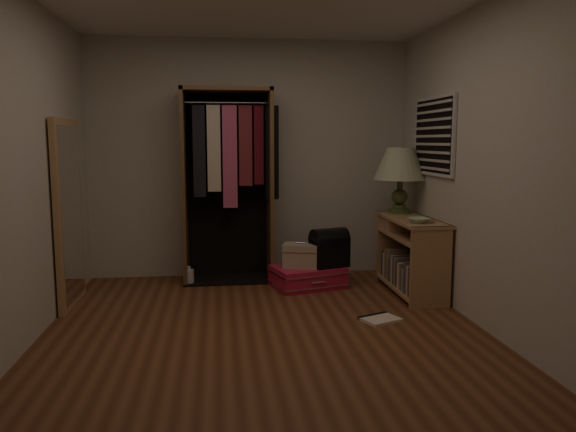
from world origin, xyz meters
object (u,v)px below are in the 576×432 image
object	(u,v)px
table_lamp	(400,165)
white_jug	(189,277)
pink_suitcase	(308,277)
black_bag	(329,247)
console_bookshelf	(410,253)
train_case	(301,255)
floor_mirror	(69,213)
open_wardrobe	(230,168)

from	to	relation	value
table_lamp	white_jug	size ratio (longest dim) A/B	3.51
pink_suitcase	black_bag	distance (m)	0.38
console_bookshelf	train_case	size ratio (longest dim) A/B	2.74
floor_mirror	pink_suitcase	xyz separation A→B (m)	(2.26, 0.34, -0.74)
train_case	white_jug	size ratio (longest dim) A/B	2.09
floor_mirror	train_case	distance (m)	2.26
black_bag	table_lamp	distance (m)	1.13
open_wardrobe	black_bag	bearing A→B (deg)	-24.51
open_wardrobe	white_jug	world-z (taller)	open_wardrobe
console_bookshelf	white_jug	world-z (taller)	console_bookshelf
pink_suitcase	table_lamp	bearing A→B (deg)	-11.60
floor_mirror	white_jug	distance (m)	1.42
train_case	table_lamp	bearing A→B (deg)	19.77
open_wardrobe	train_case	distance (m)	1.20
black_bag	white_jug	bearing A→B (deg)	150.31
open_wardrobe	train_case	bearing A→B (deg)	-32.35
floor_mirror	pink_suitcase	bearing A→B (deg)	8.59
black_bag	open_wardrobe	bearing A→B (deg)	136.88
black_bag	white_jug	xyz separation A→B (m)	(-1.45, 0.28, -0.34)
console_bookshelf	pink_suitcase	world-z (taller)	console_bookshelf
open_wardrobe	floor_mirror	bearing A→B (deg)	-152.60
floor_mirror	black_bag	size ratio (longest dim) A/B	4.01
open_wardrobe	pink_suitcase	xyz separation A→B (m)	(0.77, -0.43, -1.10)
floor_mirror	black_bag	xyz separation A→B (m)	(2.48, 0.32, -0.43)
console_bookshelf	open_wardrobe	xyz separation A→B (m)	(-1.75, 0.73, 0.82)
table_lamp	white_jug	bearing A→B (deg)	175.27
floor_mirror	white_jug	size ratio (longest dim) A/B	8.70
open_wardrobe	black_bag	size ratio (longest dim) A/B	4.83
train_case	console_bookshelf	bearing A→B (deg)	-0.08
pink_suitcase	floor_mirror	bearing A→B (deg)	172.61
train_case	black_bag	xyz separation A→B (m)	(0.29, -0.01, 0.08)
console_bookshelf	open_wardrobe	world-z (taller)	open_wardrobe
table_lamp	console_bookshelf	bearing A→B (deg)	-90.63
console_bookshelf	floor_mirror	distance (m)	3.27
open_wardrobe	black_bag	xyz separation A→B (m)	(0.99, -0.45, -0.79)
floor_mirror	white_jug	xyz separation A→B (m)	(1.03, 0.60, -0.77)
console_bookshelf	table_lamp	xyz separation A→B (m)	(0.00, 0.37, 0.86)
open_wardrobe	train_case	world-z (taller)	open_wardrobe
black_bag	pink_suitcase	bearing A→B (deg)	154.90
console_bookshelf	open_wardrobe	bearing A→B (deg)	157.54
table_lamp	white_jug	world-z (taller)	table_lamp
console_bookshelf	floor_mirror	world-z (taller)	floor_mirror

